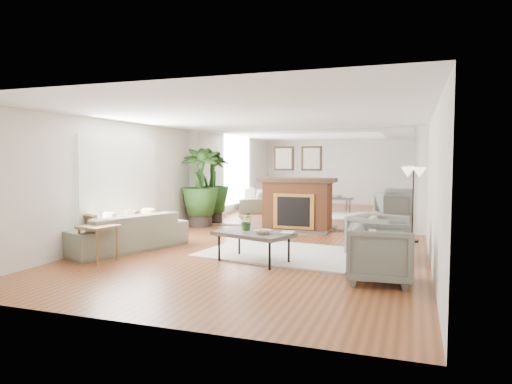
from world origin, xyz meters
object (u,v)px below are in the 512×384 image
at_px(potted_ficus, 200,184).
at_px(floor_lamp, 413,178).
at_px(sofa, 126,232).
at_px(coffee_table, 253,235).
at_px(armchair_back, 378,236).
at_px(side_table, 98,231).
at_px(fireplace, 296,203).
at_px(armchair_front, 381,254).

height_order(potted_ficus, floor_lamp, potted_ficus).
bearing_deg(sofa, coffee_table, 105.51).
distance_m(armchair_back, side_table, 4.79).
bearing_deg(floor_lamp, armchair_back, -106.71).
height_order(side_table, potted_ficus, potted_ficus).
xyz_separation_m(fireplace, potted_ficus, (-2.50, -0.16, 0.43)).
distance_m(fireplace, side_table, 4.99).
relative_size(sofa, potted_ficus, 1.16).
xyz_separation_m(sofa, armchair_front, (4.74, -0.80, 0.06)).
bearing_deg(sofa, armchair_back, 120.14).
height_order(armchair_back, armchair_front, armchair_front).
bearing_deg(coffee_table, armchair_back, 27.90).
distance_m(sofa, armchair_back, 4.66).
xyz_separation_m(fireplace, sofa, (-2.45, -3.44, -0.31)).
bearing_deg(sofa, side_table, 28.31).
bearing_deg(fireplace, sofa, -125.48).
relative_size(fireplace, side_table, 3.28).
relative_size(sofa, armchair_back, 2.82).
xyz_separation_m(coffee_table, sofa, (-2.65, 0.21, -0.12)).
xyz_separation_m(fireplace, floor_lamp, (2.70, -0.74, 0.67)).
relative_size(potted_ficus, floor_lamp, 1.30).
height_order(coffee_table, armchair_back, armchair_back).
bearing_deg(potted_ficus, fireplace, 3.65).
xyz_separation_m(armchair_front, side_table, (-4.60, -0.18, 0.11)).
height_order(sofa, floor_lamp, floor_lamp).
relative_size(armchair_back, potted_ficus, 0.41).
distance_m(sofa, armchair_front, 4.81).
height_order(sofa, armchair_back, armchair_back).
bearing_deg(fireplace, coffee_table, -86.86).
xyz_separation_m(coffee_table, armchair_front, (2.09, -0.58, -0.07)).
bearing_deg(armchair_front, coffee_table, 71.27).
distance_m(armchair_front, floor_lamp, 3.64).
height_order(coffee_table, potted_ficus, potted_ficus).
bearing_deg(coffee_table, sofa, 175.39).
distance_m(coffee_table, potted_ficus, 4.45).
distance_m(armchair_back, armchair_front, 1.62).
height_order(armchair_front, side_table, armchair_front).
distance_m(potted_ficus, floor_lamp, 5.23).
xyz_separation_m(sofa, side_table, (0.14, -0.98, 0.17)).
distance_m(sofa, potted_ficus, 3.36).
relative_size(armchair_back, floor_lamp, 0.54).
relative_size(sofa, floor_lamp, 1.51).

